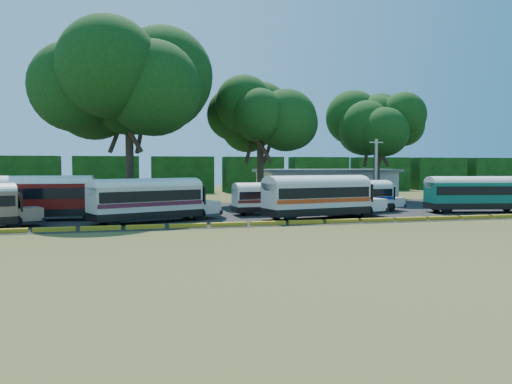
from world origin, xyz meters
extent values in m
plane|color=#384416|center=(0.00, 0.00, 0.00)|extent=(160.00, 160.00, 0.00)
cube|color=black|center=(1.00, 12.00, 0.01)|extent=(64.00, 24.00, 0.02)
cube|color=gold|center=(-16.50, 1.00, 0.15)|extent=(2.70, 0.45, 0.30)
cube|color=gold|center=(-13.50, 1.00, 0.15)|extent=(2.70, 0.45, 0.30)
cube|color=gold|center=(-10.50, 1.00, 0.15)|extent=(2.70, 0.45, 0.30)
cube|color=gold|center=(-7.50, 1.00, 0.15)|extent=(2.70, 0.45, 0.30)
cube|color=gold|center=(-4.50, 1.00, 0.15)|extent=(2.70, 0.45, 0.30)
cube|color=gold|center=(-1.50, 1.00, 0.15)|extent=(2.70, 0.45, 0.30)
cube|color=gold|center=(1.50, 1.00, 0.15)|extent=(2.70, 0.45, 0.30)
cube|color=gold|center=(4.50, 1.00, 0.15)|extent=(2.70, 0.45, 0.30)
cube|color=gold|center=(7.50, 1.00, 0.15)|extent=(2.70, 0.45, 0.30)
cube|color=gold|center=(10.50, 1.00, 0.15)|extent=(2.70, 0.45, 0.30)
cube|color=gold|center=(13.50, 1.00, 0.15)|extent=(2.70, 0.45, 0.30)
cube|color=gold|center=(16.50, 1.00, 0.15)|extent=(2.70, 0.45, 0.30)
cube|color=gold|center=(19.50, 1.00, 0.15)|extent=(2.70, 0.45, 0.30)
cube|color=gold|center=(22.50, 1.00, 0.15)|extent=(2.70, 0.45, 0.30)
cube|color=beige|center=(18.00, 30.00, 1.80)|extent=(18.00, 8.00, 3.60)
cube|color=#5A5D62|center=(18.00, 30.00, 3.80)|extent=(19.00, 9.00, 0.40)
cube|color=black|center=(-24.00, 48.00, 3.00)|extent=(10.00, 4.00, 6.00)
cube|color=black|center=(-12.00, 48.00, 3.00)|extent=(10.00, 4.00, 6.00)
cube|color=black|center=(0.00, 48.00, 3.00)|extent=(10.00, 4.00, 6.00)
cube|color=black|center=(12.00, 48.00, 3.00)|extent=(10.00, 4.00, 6.00)
cube|color=black|center=(24.00, 48.00, 3.00)|extent=(10.00, 4.00, 6.00)
cube|color=black|center=(36.00, 48.00, 3.00)|extent=(10.00, 4.00, 6.00)
cube|color=black|center=(48.00, 48.00, 3.00)|extent=(10.00, 4.00, 6.00)
cube|color=black|center=(60.00, 48.00, 3.00)|extent=(10.00, 4.00, 6.00)
cylinder|color=black|center=(-16.44, 3.37, 0.49)|extent=(1.01, 0.60, 0.98)
cylinder|color=black|center=(-17.17, 5.32, 0.49)|extent=(1.01, 0.60, 0.98)
cube|color=#8E6851|center=(-15.80, 4.72, 0.93)|extent=(2.40, 2.63, 0.93)
cube|color=black|center=(-16.38, 4.51, 1.88)|extent=(0.93, 2.15, 1.34)
cube|color=black|center=(-15.02, 5.02, 0.54)|extent=(1.01, 2.30, 0.29)
cylinder|color=black|center=(-11.72, 7.38, 0.55)|extent=(1.11, 0.34, 1.11)
cylinder|color=black|center=(-11.67, 9.75, 0.55)|extent=(1.11, 0.34, 1.11)
cube|color=black|center=(-16.01, 8.67, 0.72)|extent=(9.14, 2.99, 0.61)
cube|color=maroon|center=(-16.01, 8.67, 2.03)|extent=(9.14, 2.99, 2.02)
cube|color=black|center=(-16.01, 8.67, 2.27)|extent=(8.78, 3.05, 0.85)
ellipsoid|color=silver|center=(-16.01, 8.67, 3.04)|extent=(9.14, 2.99, 1.24)
cube|color=maroon|center=(-10.48, 8.54, 1.05)|extent=(2.05, 2.48, 1.05)
cube|color=black|center=(-11.18, 8.56, 2.13)|extent=(0.23, 2.55, 1.52)
cube|color=black|center=(-9.54, 8.51, 0.61)|extent=(0.27, 2.72, 0.33)
cylinder|color=black|center=(-3.08, 5.35, 0.53)|extent=(1.09, 0.67, 1.05)
cylinder|color=black|center=(-3.93, 7.44, 0.53)|extent=(1.09, 0.67, 1.05)
cylinder|color=black|center=(-9.71, 2.66, 0.53)|extent=(1.09, 0.67, 1.05)
cylinder|color=black|center=(-10.56, 4.75, 0.53)|extent=(1.09, 0.67, 1.05)
cube|color=black|center=(-7.31, 4.85, 0.68)|extent=(8.98, 5.68, 0.58)
cube|color=beige|center=(-7.31, 4.85, 1.93)|extent=(8.98, 5.68, 1.93)
cube|color=black|center=(-7.31, 4.85, 2.16)|extent=(8.69, 5.61, 0.81)
cube|color=#5B172C|center=(-7.31, 4.85, 1.55)|extent=(8.92, 5.69, 0.32)
ellipsoid|color=silver|center=(-7.31, 4.85, 2.89)|extent=(8.98, 5.68, 1.18)
cube|color=beige|center=(-2.44, 6.83, 1.00)|extent=(2.62, 2.86, 1.00)
cube|color=black|center=(-3.05, 6.58, 2.03)|extent=(1.06, 2.30, 1.44)
cube|color=black|center=(-1.61, 7.16, 0.58)|extent=(1.14, 2.46, 0.32)
cube|color=black|center=(-11.26, 3.25, 0.58)|extent=(1.14, 2.46, 0.32)
cylinder|color=black|center=(7.71, 8.13, 0.44)|extent=(0.90, 0.30, 0.89)
cylinder|color=black|center=(7.60, 10.03, 0.44)|extent=(0.90, 0.30, 0.89)
cylinder|color=black|center=(1.67, 7.80, 0.44)|extent=(0.90, 0.30, 0.89)
cylinder|color=black|center=(1.56, 9.70, 0.44)|extent=(0.90, 0.30, 0.89)
cube|color=black|center=(4.19, 8.89, 0.58)|extent=(7.41, 2.62, 0.49)
cube|color=silver|center=(4.19, 8.89, 1.63)|extent=(7.41, 2.62, 1.63)
cube|color=black|center=(4.19, 8.89, 1.83)|extent=(7.12, 2.66, 0.68)
cube|color=#4E1814|center=(4.19, 8.89, 1.31)|extent=(7.34, 2.65, 0.27)
ellipsoid|color=silver|center=(4.19, 8.89, 2.45)|extent=(7.41, 2.62, 1.00)
cube|color=silver|center=(8.63, 9.13, 0.85)|extent=(1.71, 2.04, 0.85)
cube|color=black|center=(8.07, 9.10, 1.71)|extent=(0.25, 2.05, 1.22)
cube|color=black|center=(9.39, 9.18, 0.49)|extent=(0.28, 2.19, 0.27)
cube|color=black|center=(0.59, 8.69, 0.49)|extent=(0.28, 2.19, 0.27)
cylinder|color=black|center=(11.10, 3.97, 0.55)|extent=(1.14, 0.52, 1.11)
cylinder|color=black|center=(10.63, 6.29, 0.55)|extent=(1.14, 0.52, 1.11)
cylinder|color=black|center=(3.73, 2.48, 0.55)|extent=(1.14, 0.52, 1.11)
cylinder|color=black|center=(3.26, 4.80, 0.55)|extent=(1.14, 0.52, 1.11)
cube|color=black|center=(6.64, 4.28, 0.72)|extent=(9.43, 4.50, 0.61)
cube|color=silver|center=(6.64, 4.28, 2.03)|extent=(9.43, 4.50, 2.02)
cube|color=black|center=(6.64, 4.28, 2.27)|extent=(9.09, 4.49, 0.85)
cube|color=red|center=(6.64, 4.28, 1.62)|extent=(9.35, 4.52, 0.33)
ellipsoid|color=silver|center=(6.64, 4.28, 3.04)|extent=(9.43, 4.50, 1.24)
cube|color=silver|center=(12.06, 5.37, 1.05)|extent=(2.43, 2.78, 1.05)
cube|color=black|center=(11.37, 5.23, 2.13)|extent=(0.66, 2.52, 1.52)
cube|color=black|center=(12.98, 5.55, 0.61)|extent=(0.73, 2.69, 0.33)
cube|color=black|center=(2.25, 3.39, 0.61)|extent=(0.73, 2.69, 0.33)
cylinder|color=black|center=(15.96, 8.57, 0.46)|extent=(0.96, 0.46, 0.93)
cylinder|color=black|center=(15.52, 10.50, 0.46)|extent=(0.96, 0.46, 0.93)
cylinder|color=black|center=(9.81, 7.17, 0.46)|extent=(0.96, 0.46, 0.93)
cylinder|color=black|center=(9.37, 9.11, 0.46)|extent=(0.96, 0.46, 0.93)
cube|color=black|center=(12.21, 8.73, 0.60)|extent=(7.92, 3.94, 0.51)
cube|color=beige|center=(12.21, 8.73, 1.70)|extent=(7.92, 3.94, 1.70)
cube|color=black|center=(12.21, 8.73, 1.90)|extent=(7.64, 3.93, 0.71)
cube|color=navy|center=(12.21, 8.73, 1.36)|extent=(7.86, 3.96, 0.28)
ellipsoid|color=silver|center=(12.21, 8.73, 2.55)|extent=(7.92, 3.94, 1.04)
cube|color=beige|center=(16.73, 9.76, 0.88)|extent=(2.08, 2.36, 0.88)
cube|color=black|center=(16.16, 9.63, 1.78)|extent=(0.61, 2.11, 1.27)
cube|color=black|center=(17.50, 9.93, 0.51)|extent=(0.67, 2.25, 0.28)
cube|color=black|center=(8.55, 7.90, 0.51)|extent=(0.67, 2.25, 0.28)
cylinder|color=black|center=(27.41, 6.43, 0.52)|extent=(1.08, 0.47, 1.05)
cylinder|color=black|center=(20.01, 5.49, 0.52)|extent=(1.08, 0.47, 1.05)
cylinder|color=black|center=(20.41, 7.70, 0.52)|extent=(1.08, 0.47, 1.05)
cube|color=black|center=(23.20, 6.06, 0.68)|extent=(8.91, 4.10, 0.58)
cube|color=#0A654E|center=(23.20, 6.06, 1.92)|extent=(8.91, 4.10, 1.92)
cube|color=black|center=(23.20, 6.06, 2.15)|extent=(8.58, 4.10, 0.80)
ellipsoid|color=silver|center=(23.20, 6.06, 2.88)|extent=(8.91, 4.10, 1.18)
cube|color=black|center=(19.02, 6.81, 0.58)|extent=(0.64, 2.56, 0.31)
cylinder|color=#322219|center=(-8.48, 17.01, 4.43)|extent=(0.80, 0.80, 8.85)
cylinder|color=#322219|center=(-7.26, 17.45, 8.22)|extent=(1.49, 3.11, 5.01)
cylinder|color=#322219|center=(-9.48, 17.84, 8.22)|extent=(2.36, 2.69, 5.01)
cylinder|color=#322219|center=(-8.71, 15.73, 8.22)|extent=(3.18, 0.98, 5.01)
ellipsoid|color=black|center=(-8.48, 17.01, 12.83)|extent=(14.45, 14.45, 10.60)
cylinder|color=#322219|center=(6.38, 21.71, 3.66)|extent=(0.80, 0.80, 7.32)
cylinder|color=#322219|center=(7.60, 22.16, 6.79)|extent=(1.33, 2.66, 4.18)
cylinder|color=#322219|center=(5.38, 22.55, 6.79)|extent=(2.05, 2.33, 4.18)
cylinder|color=#322219|center=(6.15, 20.43, 6.79)|extent=(2.70, 0.90, 4.18)
ellipsoid|color=black|center=(6.38, 21.71, 10.69)|extent=(9.64, 9.64, 7.07)
cylinder|color=#322219|center=(22.27, 23.37, 3.40)|extent=(0.80, 0.80, 6.79)
cylinder|color=#322219|center=(23.49, 23.81, 6.31)|extent=(1.27, 2.50, 3.90)
cylinder|color=#322219|center=(21.27, 24.20, 6.31)|extent=(1.95, 2.20, 3.90)
cylinder|color=#322219|center=(22.04, 22.09, 6.31)|extent=(2.54, 0.87, 3.90)
ellipsoid|color=black|center=(22.27, 23.37, 9.96)|extent=(9.49, 9.49, 6.96)
cylinder|color=gray|center=(17.47, 14.46, 3.69)|extent=(0.30, 0.30, 7.38)
cube|color=gray|center=(17.47, 14.46, 7.01)|extent=(1.60, 0.12, 0.12)
camera|label=1|loc=(-8.57, -34.82, 4.45)|focal=35.00mm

